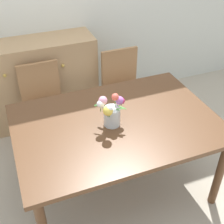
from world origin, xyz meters
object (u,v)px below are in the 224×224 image
Objects in this scene: chair_left at (43,100)px; dresser at (35,83)px; chair_right at (123,84)px; dining_table at (116,129)px; flower_vase at (111,111)px.

dresser is (-0.02, 0.42, -0.02)m from chair_left.
chair_right is (0.90, 0.00, 0.00)m from chair_left.
dining_table is at bearing -70.52° from dresser.
flower_vase is at bearing -157.05° from dining_table.
dresser is at bearing -24.47° from chair_right.
dresser is 1.47m from flower_vase.
dresser reaches higher than dining_table.
chair_left is at bearing 116.29° from dining_table.
dresser is (-0.47, 1.33, -0.19)m from dining_table.
flower_vase is (0.40, -0.93, 0.38)m from chair_left.
dining_table is 0.22m from flower_vase.
dining_table is 1.03m from chair_right.
chair_left is 1.08m from flower_vase.
chair_right is at bearing -24.47° from dresser.
dresser is 5.06× the size of flower_vase.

